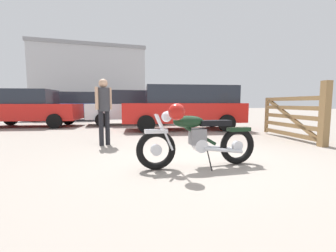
{
  "coord_description": "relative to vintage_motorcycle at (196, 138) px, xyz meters",
  "views": [
    {
      "loc": [
        -1.64,
        -3.84,
        1.06
      ],
      "look_at": [
        -0.41,
        0.93,
        0.56
      ],
      "focal_mm": 24.14,
      "sensor_mm": 36.0,
      "label": 1
    }
  ],
  "objects": [
    {
      "name": "timber_gate",
      "position": [
        3.76,
        1.81,
        0.21
      ],
      "size": [
        0.39,
        2.54,
        1.6
      ],
      "rotation": [
        0.0,
        0.0,
        1.47
      ],
      "color": "olive",
      "rests_on": "ground_plane"
    },
    {
      "name": "vintage_motorcycle",
      "position": [
        0.0,
        0.0,
        0.0
      ],
      "size": [
        2.08,
        0.74,
        1.07
      ],
      "rotation": [
        0.0,
        0.0,
        3.13
      ],
      "color": "black",
      "rests_on": "ground_plane"
    },
    {
      "name": "ground_plane",
      "position": [
        0.27,
        0.41,
        -0.49
      ],
      "size": [
        80.0,
        80.0,
        0.0
      ],
      "primitive_type": "plane",
      "color": "gray"
    },
    {
      "name": "bystander",
      "position": [
        -1.5,
        2.45,
        0.53
      ],
      "size": [
        0.4,
        0.3,
        1.66
      ],
      "rotation": [
        0.0,
        0.0,
        5.29
      ],
      "color": "black",
      "rests_on": "ground_plane"
    },
    {
      "name": "blue_hatchback_right",
      "position": [
        -3.93,
        11.75,
        0.45
      ],
      "size": [
        4.76,
        2.1,
        1.74
      ],
      "rotation": [
        0.0,
        0.0,
        3.11
      ],
      "color": "black",
      "rests_on": "ground_plane"
    },
    {
      "name": "red_hatchback_near",
      "position": [
        -0.36,
        8.04,
        0.34
      ],
      "size": [
        4.21,
        1.94,
        1.67
      ],
      "rotation": [
        0.0,
        0.0,
        3.15
      ],
      "color": "black",
      "rests_on": "ground_plane"
    },
    {
      "name": "dark_sedan_left",
      "position": [
        1.59,
        5.19,
        0.45
      ],
      "size": [
        4.88,
        2.41,
        1.74
      ],
      "rotation": [
        0.0,
        0.0,
        3.02
      ],
      "color": "black",
      "rests_on": "ground_plane"
    },
    {
      "name": "white_estate_far",
      "position": [
        -4.82,
        7.98,
        0.34
      ],
      "size": [
        4.41,
        2.41,
        1.67
      ],
      "rotation": [
        0.0,
        0.0,
        -0.15
      ],
      "color": "black",
      "rests_on": "ground_plane"
    },
    {
      "name": "industrial_building",
      "position": [
        -4.18,
        35.76,
        4.41
      ],
      "size": [
        16.85,
        9.82,
        9.79
      ],
      "rotation": [
        0.0,
        0.0,
        0.05
      ],
      "color": "#B2B2B7",
      "rests_on": "ground_plane"
    }
  ]
}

